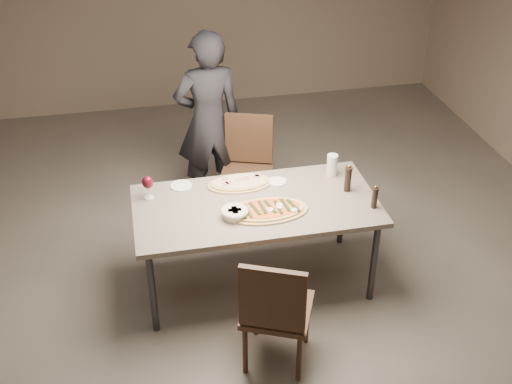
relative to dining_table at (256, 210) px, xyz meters
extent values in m
plane|color=#625B54|center=(0.00, 0.00, -0.69)|extent=(7.00, 7.00, 0.00)
cube|color=slate|center=(0.00, 0.00, 0.04)|extent=(1.80, 0.90, 0.04)
cylinder|color=#333335|center=(-0.82, -0.37, -0.34)|extent=(0.05, 0.05, 0.71)
cylinder|color=#333335|center=(0.82, -0.37, -0.34)|extent=(0.05, 0.05, 0.71)
cylinder|color=#333335|center=(-0.82, 0.37, -0.34)|extent=(0.05, 0.05, 0.71)
cylinder|color=#333335|center=(0.82, 0.37, -0.34)|extent=(0.05, 0.05, 0.71)
ellipsoid|color=white|center=(0.07, -0.15, 0.10)|extent=(0.05, 0.05, 0.01)
ellipsoid|color=white|center=(0.15, -0.10, 0.10)|extent=(0.05, 0.05, 0.01)
ellipsoid|color=white|center=(0.14, -0.13, 0.10)|extent=(0.05, 0.05, 0.01)
ellipsoid|color=white|center=(0.24, -0.19, 0.10)|extent=(0.05, 0.05, 0.01)
ellipsoid|color=white|center=(-0.14, -0.16, 0.10)|extent=(0.05, 0.05, 0.01)
cube|color=black|center=(-0.15, -0.14, 0.09)|extent=(0.07, 0.17, 0.01)
cube|color=black|center=(-0.09, -0.14, 0.09)|extent=(0.04, 0.18, 0.01)
cube|color=black|center=(-0.03, -0.12, 0.09)|extent=(0.06, 0.18, 0.01)
cube|color=black|center=(0.02, -0.11, 0.09)|extent=(0.04, 0.18, 0.01)
cube|color=black|center=(0.08, -0.12, 0.09)|extent=(0.06, 0.18, 0.01)
cube|color=black|center=(0.14, -0.13, 0.09)|extent=(0.03, 0.18, 0.01)
cube|color=black|center=(0.19, -0.12, 0.09)|extent=(0.05, 0.18, 0.01)
cube|color=black|center=(0.25, -0.13, 0.09)|extent=(0.07, 0.17, 0.01)
cylinder|color=tan|center=(-0.07, 0.30, 0.09)|extent=(0.06, 0.06, 0.00)
cylinder|color=tan|center=(-0.01, 0.31, 0.09)|extent=(0.06, 0.06, 0.00)
cylinder|color=tan|center=(0.09, 0.34, 0.09)|extent=(0.06, 0.06, 0.00)
cylinder|color=tan|center=(0.07, 0.32, 0.09)|extent=(0.06, 0.06, 0.00)
cylinder|color=tan|center=(-0.19, 0.26, 0.09)|extent=(0.06, 0.06, 0.00)
cylinder|color=tan|center=(-0.15, 0.28, 0.09)|extent=(0.06, 0.06, 0.00)
cylinder|color=tan|center=(-0.18, 0.34, 0.09)|extent=(0.06, 0.06, 0.00)
cylinder|color=beige|center=(-0.19, -0.15, 0.09)|extent=(0.17, 0.17, 0.07)
torus|color=beige|center=(-0.19, -0.15, 0.11)|extent=(0.20, 0.20, 0.03)
cube|color=olive|center=(-0.16, -0.15, 0.10)|extent=(0.05, 0.05, 0.04)
cube|color=olive|center=(-0.19, -0.12, 0.10)|extent=(0.05, 0.05, 0.04)
cube|color=olive|center=(-0.21, -0.15, 0.10)|extent=(0.05, 0.05, 0.04)
cube|color=olive|center=(-0.19, -0.17, 0.10)|extent=(0.05, 0.05, 0.04)
cylinder|color=white|center=(0.22, 0.25, 0.07)|extent=(0.14, 0.14, 0.02)
cylinder|color=#939D39|center=(0.22, 0.25, 0.07)|extent=(0.10, 0.10, 0.00)
cylinder|color=black|center=(0.71, 0.03, 0.15)|extent=(0.05, 0.05, 0.18)
cylinder|color=black|center=(0.71, 0.03, 0.25)|extent=(0.06, 0.06, 0.02)
sphere|color=gold|center=(0.71, 0.03, 0.27)|extent=(0.02, 0.02, 0.02)
cylinder|color=black|center=(0.83, -0.23, 0.13)|extent=(0.04, 0.04, 0.15)
cylinder|color=black|center=(0.83, -0.23, 0.22)|extent=(0.05, 0.05, 0.02)
sphere|color=gold|center=(0.83, -0.23, 0.23)|extent=(0.02, 0.02, 0.02)
cylinder|color=silver|center=(0.67, 0.28, 0.15)|extent=(0.09, 0.09, 0.18)
cylinder|color=silver|center=(-0.77, 0.24, 0.06)|extent=(0.07, 0.07, 0.01)
cylinder|color=silver|center=(-0.77, 0.24, 0.11)|extent=(0.01, 0.01, 0.09)
ellipsoid|color=#4A0A14|center=(-0.77, 0.24, 0.19)|extent=(0.08, 0.08, 0.10)
cylinder|color=white|center=(-0.51, 0.35, 0.06)|extent=(0.17, 0.17, 0.01)
cube|color=#3E291A|center=(-0.03, -0.80, -0.26)|extent=(0.58, 0.58, 0.04)
cylinder|color=#3E291A|center=(-0.26, -0.89, -0.49)|extent=(0.04, 0.04, 0.41)
cylinder|color=#3E291A|center=(0.07, -1.04, -0.49)|extent=(0.04, 0.04, 0.41)
cylinder|color=#3E291A|center=(-0.12, -0.56, -0.49)|extent=(0.04, 0.04, 0.41)
cylinder|color=#3E291A|center=(0.21, -0.71, -0.49)|extent=(0.04, 0.04, 0.41)
cube|color=#3E291A|center=(-0.11, -0.98, 0.01)|extent=(0.40, 0.21, 0.46)
cube|color=#3E291A|center=(0.10, 0.91, -0.26)|extent=(0.57, 0.57, 0.04)
cylinder|color=#3E291A|center=(0.33, 1.02, -0.49)|extent=(0.04, 0.04, 0.41)
cylinder|color=#3E291A|center=(-0.01, 1.14, -0.49)|extent=(0.04, 0.04, 0.41)
cylinder|color=#3E291A|center=(0.21, 0.68, -0.49)|extent=(0.04, 0.04, 0.41)
cylinder|color=#3E291A|center=(-0.13, 0.80, -0.49)|extent=(0.04, 0.04, 0.41)
cube|color=#3E291A|center=(0.17, 1.10, 0.01)|extent=(0.41, 0.18, 0.46)
imported|color=black|center=(-0.17, 1.27, 0.14)|extent=(0.64, 0.45, 1.66)
camera|label=1|loc=(-0.81, -3.85, 2.67)|focal=45.00mm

